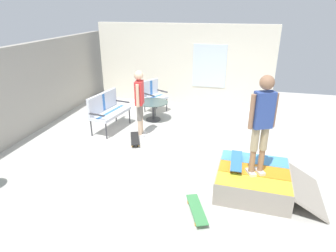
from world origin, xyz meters
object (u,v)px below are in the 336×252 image
(skateboard_on_ramp, at_px, (236,161))
(person_watching, at_px, (139,99))
(patio_chair_near_house, at_px, (153,93))
(skateboard_by_bench, at_px, (135,139))
(patio_table, at_px, (153,107))
(patio_bench, at_px, (107,108))
(person_skater, at_px, (262,119))
(skateboard_spare, at_px, (197,209))
(skate_ramp, at_px, (254,180))

(skateboard_on_ramp, bearing_deg, person_watching, 54.67)
(patio_chair_near_house, distance_m, skateboard_by_bench, 2.41)
(skateboard_by_bench, bearing_deg, patio_table, -0.82)
(patio_bench, distance_m, patio_table, 1.42)
(patio_bench, distance_m, skateboard_by_bench, 1.30)
(person_skater, relative_size, skateboard_on_ramp, 2.22)
(patio_chair_near_house, relative_size, person_skater, 0.57)
(patio_table, xyz_separation_m, skateboard_spare, (-3.94, -1.92, -0.32))
(patio_chair_near_house, distance_m, person_skater, 5.04)
(patio_bench, relative_size, skateboard_on_ramp, 1.66)
(skateboard_spare, bearing_deg, patio_bench, 44.66)
(patio_table, bearing_deg, patio_chair_near_house, 16.26)
(patio_bench, height_order, skateboard_by_bench, patio_bench)
(skateboard_on_ramp, bearing_deg, skateboard_spare, 150.48)
(person_watching, bearing_deg, skateboard_on_ramp, -125.33)
(patio_chair_near_house, bearing_deg, patio_bench, 154.81)
(patio_table, bearing_deg, person_skater, -137.81)
(patio_table, relative_size, skateboard_by_bench, 1.10)
(skate_ramp, xyz_separation_m, patio_table, (3.02, 2.85, 0.19))
(patio_chair_near_house, bearing_deg, skate_ramp, -140.94)
(skateboard_by_bench, bearing_deg, skateboard_spare, -140.65)
(person_skater, height_order, skateboard_on_ramp, person_skater)
(patio_table, height_order, skateboard_by_bench, patio_table)
(patio_bench, distance_m, patio_chair_near_house, 1.90)
(patio_table, distance_m, person_skater, 4.36)
(person_skater, height_order, skateboard_spare, person_skater)
(person_skater, height_order, skateboard_by_bench, person_skater)
(skate_ramp, bearing_deg, patio_chair_near_house, 39.06)
(patio_bench, bearing_deg, patio_chair_near_house, -25.19)
(person_watching, distance_m, person_skater, 3.50)
(person_watching, bearing_deg, skateboard_by_bench, 178.11)
(person_watching, height_order, person_skater, person_skater)
(skate_ramp, xyz_separation_m, person_watching, (1.88, 2.86, 0.80))
(skateboard_spare, bearing_deg, skate_ramp, -45.26)
(skate_ramp, relative_size, patio_table, 2.13)
(skate_ramp, distance_m, person_skater, 1.27)
(skate_ramp, distance_m, person_watching, 3.51)
(patio_chair_near_house, height_order, person_skater, person_skater)
(skate_ramp, distance_m, patio_bench, 4.42)
(skateboard_spare, height_order, skateboard_on_ramp, skateboard_on_ramp)
(patio_table, height_order, skateboard_on_ramp, patio_table)
(patio_bench, bearing_deg, person_watching, -100.73)
(person_watching, distance_m, skateboard_spare, 3.52)
(patio_table, bearing_deg, patio_bench, 132.61)
(patio_bench, height_order, person_watching, person_watching)
(patio_bench, xyz_separation_m, skateboard_by_bench, (-0.62, -1.01, -0.53))
(skate_ramp, distance_m, skateboard_spare, 1.31)
(skate_ramp, xyz_separation_m, person_skater, (-0.11, 0.01, 1.27))
(person_watching, height_order, skateboard_by_bench, person_watching)
(person_watching, height_order, skateboard_spare, person_watching)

